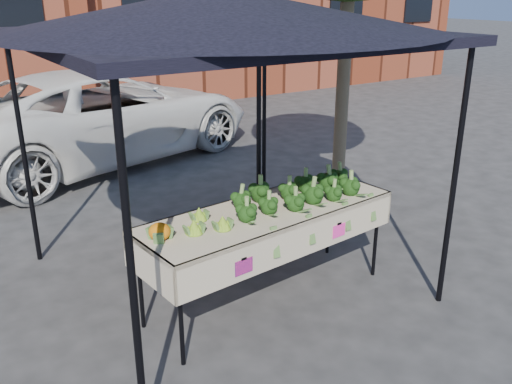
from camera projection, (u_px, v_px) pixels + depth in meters
The scene contains 7 objects.
ground at pixel (267, 292), 5.22m from camera, with size 90.00×90.00×0.00m, color #28282A.
table at pixel (268, 255), 4.95m from camera, with size 2.47×1.03×0.90m.
canopy at pixel (222, 146), 4.99m from camera, with size 3.16×3.16×2.74m, color black, non-canonical shape.
broccoli_heap at pixel (297, 190), 4.94m from camera, with size 1.44×0.54×0.22m, color black.
romanesco_cluster at pixel (202, 217), 4.41m from camera, with size 0.40×0.44×0.17m, color #7EBA33.
cauliflower_pair at pixel (160, 231), 4.18m from camera, with size 0.17×0.17×0.15m, color orange.
street_tree at pixel (346, 31), 6.21m from camera, with size 2.30×2.30×4.53m, color #1E4C14, non-canonical shape.
Camera 1 is at (-2.59, -3.75, 2.71)m, focal length 38.35 mm.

